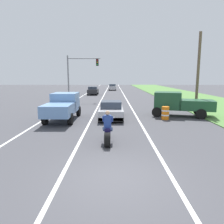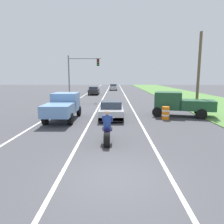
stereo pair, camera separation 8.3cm
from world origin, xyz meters
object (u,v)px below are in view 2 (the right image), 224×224
object	(u,v)px
motorcycle_with_rider	(107,131)
pickup_truck_left_lane_light_blue	(63,105)
traffic_light_mast_near	(79,71)
pickup_truck_right_shoulder_dark_green	(180,103)
distant_car_far_ahead	(94,90)
construction_barrel_nearest	(166,113)
distant_car_further_ahead	(113,87)
sports_car_silver	(111,110)

from	to	relation	value
motorcycle_with_rider	pickup_truck_left_lane_light_blue	size ratio (longest dim) A/B	0.46
motorcycle_with_rider	traffic_light_mast_near	xyz separation A→B (m)	(-4.41, 18.27, 3.39)
pickup_truck_left_lane_light_blue	pickup_truck_right_shoulder_dark_green	size ratio (longest dim) A/B	0.93
pickup_truck_right_shoulder_dark_green	distant_car_far_ahead	distance (m)	23.04
pickup_truck_right_shoulder_dark_green	traffic_light_mast_near	xyz separation A→B (m)	(-10.12, 11.00, 2.88)
motorcycle_with_rider	traffic_light_mast_near	bearing A→B (deg)	103.56
construction_barrel_nearest	pickup_truck_left_lane_light_blue	bearing A→B (deg)	-178.46
motorcycle_with_rider	construction_barrel_nearest	distance (m)	7.20
pickup_truck_left_lane_light_blue	distant_car_further_ahead	xyz separation A→B (m)	(3.53, 35.85, -0.33)
pickup_truck_left_lane_light_blue	pickup_truck_right_shoulder_dark_green	distance (m)	9.38
traffic_light_mast_near	pickup_truck_left_lane_light_blue	bearing A→B (deg)	-85.96
distant_car_further_ahead	motorcycle_with_rider	bearing A→B (deg)	-90.03
pickup_truck_right_shoulder_dark_green	traffic_light_mast_near	bearing A→B (deg)	132.63
distant_car_far_ahead	traffic_light_mast_near	bearing A→B (deg)	-95.41
pickup_truck_right_shoulder_dark_green	pickup_truck_left_lane_light_blue	bearing A→B (deg)	-169.76
pickup_truck_right_shoulder_dark_green	motorcycle_with_rider	bearing A→B (deg)	-128.18
construction_barrel_nearest	traffic_light_mast_near	bearing A→B (deg)	124.77
pickup_truck_left_lane_light_blue	pickup_truck_right_shoulder_dark_green	xyz separation A→B (m)	(9.23, 1.67, 0.00)
pickup_truck_left_lane_light_blue	traffic_light_mast_near	xyz separation A→B (m)	(-0.90, 12.67, 2.88)
pickup_truck_right_shoulder_dark_green	distant_car_far_ahead	bearing A→B (deg)	113.44
pickup_truck_right_shoulder_dark_green	sports_car_silver	bearing A→B (deg)	-170.42
distant_car_far_ahead	distant_car_further_ahead	bearing A→B (deg)	75.11
motorcycle_with_rider	distant_car_further_ahead	size ratio (longest dim) A/B	0.55
sports_car_silver	pickup_truck_right_shoulder_dark_green	bearing A→B (deg)	9.58
sports_car_silver	construction_barrel_nearest	xyz separation A→B (m)	(4.14, -0.51, -0.13)
motorcycle_with_rider	pickup_truck_right_shoulder_dark_green	size ratio (longest dim) A/B	0.43
construction_barrel_nearest	distant_car_further_ahead	bearing A→B (deg)	96.75
sports_car_silver	pickup_truck_left_lane_light_blue	bearing A→B (deg)	-168.72
motorcycle_with_rider	distant_car_further_ahead	world-z (taller)	motorcycle_with_rider
motorcycle_with_rider	sports_car_silver	bearing A→B (deg)	89.07
motorcycle_with_rider	pickup_truck_right_shoulder_dark_green	distance (m)	9.26
construction_barrel_nearest	distant_car_far_ahead	distance (m)	23.87
motorcycle_with_rider	pickup_truck_right_shoulder_dark_green	bearing A→B (deg)	51.82
pickup_truck_right_shoulder_dark_green	distant_car_further_ahead	size ratio (longest dim) A/B	1.29
traffic_light_mast_near	distant_car_further_ahead	xyz separation A→B (m)	(4.43, 23.18, -3.21)
construction_barrel_nearest	distant_car_far_ahead	bearing A→B (deg)	108.79
motorcycle_with_rider	traffic_light_mast_near	distance (m)	19.09
distant_car_further_ahead	construction_barrel_nearest	bearing A→B (deg)	-83.25
construction_barrel_nearest	distant_car_far_ahead	size ratio (longest dim) A/B	0.25
sports_car_silver	distant_car_far_ahead	xyz separation A→B (m)	(-3.55, 22.08, 0.14)
sports_car_silver	distant_car_further_ahead	size ratio (longest dim) A/B	1.08
pickup_truck_right_shoulder_dark_green	construction_barrel_nearest	world-z (taller)	pickup_truck_right_shoulder_dark_green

